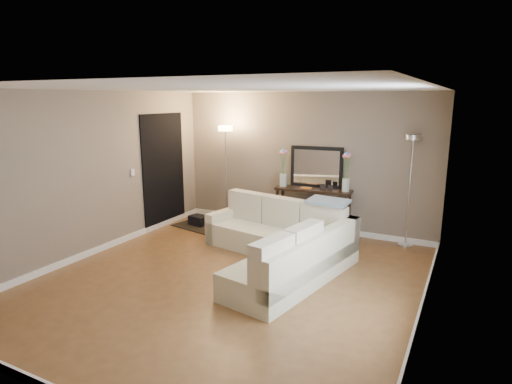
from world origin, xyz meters
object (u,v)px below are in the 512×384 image
at_px(sectional_sofa, 282,243).
at_px(console_table, 308,208).
at_px(floor_lamp_unlit, 411,169).
at_px(floor_lamp_lit, 226,156).

height_order(sectional_sofa, console_table, sectional_sofa).
relative_size(sectional_sofa, floor_lamp_unlit, 1.46).
distance_m(console_table, floor_lamp_unlit, 1.96).
bearing_deg(floor_lamp_lit, floor_lamp_unlit, 3.15).
relative_size(console_table, floor_lamp_lit, 0.73).
relative_size(floor_lamp_lit, floor_lamp_unlit, 1.02).
relative_size(sectional_sofa, console_table, 1.96).
xyz_separation_m(sectional_sofa, floor_lamp_unlit, (1.58, 1.68, 1.03)).
distance_m(sectional_sofa, floor_lamp_lit, 2.61).
bearing_deg(floor_lamp_unlit, console_table, -178.03).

